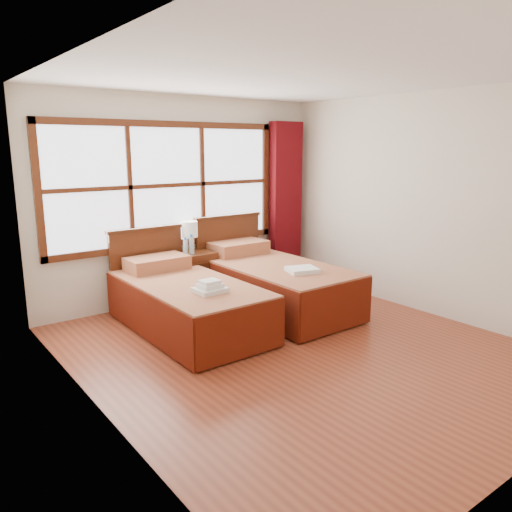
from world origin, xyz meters
TOP-DOWN VIEW (x-y plane):
  - floor at (0.00, 0.00)m, footprint 4.50×4.50m
  - ceiling at (0.00, 0.00)m, footprint 4.50×4.50m
  - wall_back at (0.00, 2.25)m, footprint 4.00×0.00m
  - wall_left at (-2.00, 0.00)m, footprint 0.00×4.50m
  - wall_right at (2.00, 0.00)m, footprint 0.00×4.50m
  - window at (-0.25, 2.21)m, footprint 3.16×0.06m
  - curtain at (1.60, 2.11)m, footprint 0.50×0.16m
  - bed_left at (-0.61, 1.20)m, footprint 1.04×2.06m
  - bed_right at (0.60, 1.20)m, footprint 1.10×2.13m
  - nightstand at (-0.03, 1.99)m, footprint 0.49×0.48m
  - towels_left at (-0.61, 0.68)m, footprint 0.30×0.27m
  - towels_right at (0.60, 0.64)m, footprint 0.40×0.38m
  - lamp at (-0.03, 2.07)m, footprint 0.20×0.20m
  - bottle_near at (-0.19, 1.91)m, footprint 0.06×0.06m
  - bottle_far at (-0.09, 1.94)m, footprint 0.06×0.06m

SIDE VIEW (x-z plane):
  - floor at x=0.00m, z-range 0.00..0.00m
  - bed_left at x=-0.61m, z-range -0.20..0.82m
  - bed_right at x=0.60m, z-range -0.21..0.86m
  - nightstand at x=-0.03m, z-range 0.00..0.65m
  - towels_left at x=-0.61m, z-range 0.53..0.65m
  - towels_right at x=0.60m, z-range 0.57..0.62m
  - bottle_near at x=-0.19m, z-range 0.64..0.87m
  - bottle_far at x=-0.09m, z-range 0.64..0.89m
  - lamp at x=-0.03m, z-range 0.73..1.12m
  - curtain at x=1.60m, z-range 0.02..2.32m
  - wall_back at x=0.00m, z-range -0.70..3.30m
  - wall_left at x=-2.00m, z-range -0.95..3.55m
  - wall_right at x=2.00m, z-range -0.95..3.55m
  - window at x=-0.25m, z-range 0.72..2.28m
  - ceiling at x=0.00m, z-range 2.60..2.60m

